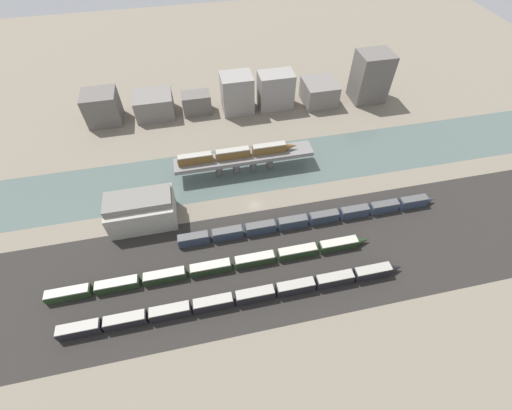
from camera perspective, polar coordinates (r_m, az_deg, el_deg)
ground_plane at (r=123.47m, az=-0.23°, el=-0.04°), size 400.00×400.00×0.00m
railbed_yard at (r=109.74m, az=2.37°, el=-9.39°), size 280.00×42.00×0.01m
river_water at (r=136.48m, az=-1.89°, el=5.94°), size 320.00×26.97×0.01m
bridge at (r=132.61m, az=-1.95°, el=7.74°), size 53.28×7.66×7.26m
train_on_bridge at (r=130.11m, az=-3.21°, el=8.66°), size 45.69×2.78×3.67m
train_yard_near at (r=101.72m, az=-2.82°, el=-15.24°), size 100.19×3.15×3.97m
train_yard_mid at (r=107.45m, az=-6.67°, el=-10.18°), size 100.10×3.08×3.41m
train_yard_far at (r=118.51m, az=9.28°, el=-2.34°), size 91.75×3.08×3.92m
warehouse_building at (r=121.14m, az=-18.57°, el=-0.78°), size 22.01×13.41×11.68m
city_block_far_left at (r=171.81m, az=-24.24°, el=14.63°), size 14.53×13.09×13.98m
city_block_left at (r=169.58m, az=-16.60°, el=15.75°), size 17.01×14.34×10.07m
city_block_center at (r=167.17m, az=-9.87°, el=16.41°), size 12.90×8.33×9.26m
city_block_right at (r=164.26m, az=-3.18°, el=18.09°), size 13.96×11.74×17.36m
city_block_far_right at (r=167.28m, az=3.28°, el=18.55°), size 15.91×10.06×16.55m
city_block_tall at (r=174.20m, az=10.47°, el=17.99°), size 14.89×15.62×10.33m
city_block_low at (r=179.62m, az=18.58°, el=19.60°), size 15.32×13.06×22.59m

